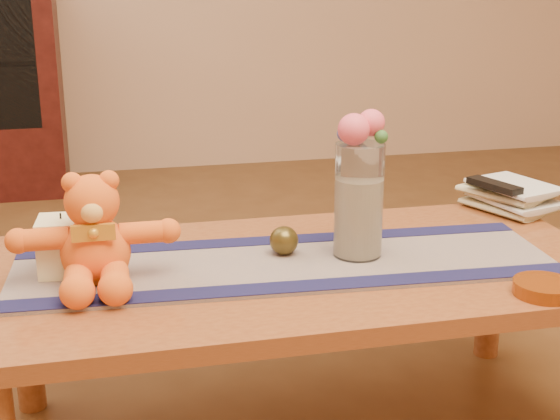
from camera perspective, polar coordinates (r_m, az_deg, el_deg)
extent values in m
cube|color=brown|center=(1.77, 1.58, -4.52)|extent=(1.40, 0.70, 0.04)
cylinder|color=brown|center=(2.09, -18.06, -8.64)|extent=(0.07, 0.07, 0.41)
cylinder|color=brown|center=(2.33, 15.13, -5.59)|extent=(0.07, 0.07, 0.41)
cube|color=#1A1B4B|center=(1.75, 0.40, -3.92)|extent=(1.22, 0.42, 0.01)
cube|color=#151540|center=(1.62, 1.33, -5.58)|extent=(1.20, 0.13, 0.00)
cube|color=#151540|center=(1.89, -0.39, -2.21)|extent=(1.20, 0.13, 0.00)
cube|color=#FFF6BB|center=(1.74, -15.54, -2.52)|extent=(0.11, 0.11, 0.12)
cylinder|color=black|center=(1.72, -15.72, -0.42)|extent=(0.00, 0.00, 0.01)
cylinder|color=silver|center=(1.76, 5.77, 0.69)|extent=(0.11, 0.11, 0.26)
cylinder|color=beige|center=(1.77, 5.73, -0.51)|extent=(0.09, 0.09, 0.18)
sphere|color=#EF546C|center=(1.71, 5.40, 5.87)|extent=(0.07, 0.07, 0.07)
sphere|color=#EF546C|center=(1.73, 6.67, 6.35)|extent=(0.06, 0.06, 0.06)
sphere|color=#525BB2|center=(1.76, 5.86, 5.97)|extent=(0.04, 0.04, 0.04)
sphere|color=#525BB2|center=(1.73, 4.76, 5.57)|extent=(0.04, 0.04, 0.04)
sphere|color=#33662D|center=(1.72, 7.39, 5.32)|extent=(0.03, 0.03, 0.03)
sphere|color=#443816|center=(1.79, 0.29, -2.23)|extent=(0.08, 0.08, 0.07)
imported|color=beige|center=(2.18, 15.01, -0.08)|extent=(0.24, 0.27, 0.02)
imported|color=beige|center=(2.17, 15.22, 0.39)|extent=(0.22, 0.26, 0.02)
imported|color=beige|center=(2.16, 14.93, 0.87)|extent=(0.25, 0.27, 0.02)
imported|color=beige|center=(2.16, 15.24, 1.37)|extent=(0.22, 0.26, 0.02)
cube|color=black|center=(2.15, 15.36, 1.75)|extent=(0.10, 0.17, 0.02)
cylinder|color=#BF5914|center=(1.69, 18.70, -5.42)|extent=(0.16, 0.16, 0.03)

